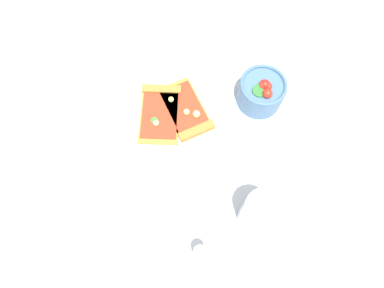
{
  "coord_description": "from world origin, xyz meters",
  "views": [
    {
      "loc": [
        0.33,
        0.02,
        0.75
      ],
      "look_at": [
        0.05,
        0.02,
        0.03
      ],
      "focal_mm": 32.19,
      "sensor_mm": 36.0,
      "label": 1
    }
  ],
  "objects_px": {
    "plate": "(170,117)",
    "pizza_slice_far": "(160,110)",
    "pizza_slice_near": "(187,112)",
    "pepper_shaker": "(200,253)",
    "paper_napkin": "(88,79)",
    "soda_glass": "(259,213)",
    "salad_bowl": "(261,92)"
  },
  "relations": [
    {
      "from": "soda_glass",
      "to": "salad_bowl",
      "type": "bearing_deg",
      "value": 175.57
    },
    {
      "from": "paper_napkin",
      "to": "soda_glass",
      "type": "bearing_deg",
      "value": 49.96
    },
    {
      "from": "pizza_slice_near",
      "to": "pepper_shaker",
      "type": "distance_m",
      "value": 0.32
    },
    {
      "from": "pizza_slice_near",
      "to": "pizza_slice_far",
      "type": "xyz_separation_m",
      "value": [
        -0.0,
        -0.06,
        -0.0
      ]
    },
    {
      "from": "plate",
      "to": "salad_bowl",
      "type": "distance_m",
      "value": 0.22
    },
    {
      "from": "salad_bowl",
      "to": "pepper_shaker",
      "type": "height_order",
      "value": "salad_bowl"
    },
    {
      "from": "plate",
      "to": "pepper_shaker",
      "type": "relative_size",
      "value": 3.22
    },
    {
      "from": "soda_glass",
      "to": "pepper_shaker",
      "type": "relative_size",
      "value": 1.67
    },
    {
      "from": "plate",
      "to": "soda_glass",
      "type": "height_order",
      "value": "soda_glass"
    },
    {
      "from": "pizza_slice_near",
      "to": "pepper_shaker",
      "type": "bearing_deg",
      "value": 5.87
    },
    {
      "from": "pizza_slice_near",
      "to": "pizza_slice_far",
      "type": "bearing_deg",
      "value": -93.58
    },
    {
      "from": "paper_napkin",
      "to": "salad_bowl",
      "type": "bearing_deg",
      "value": 83.11
    },
    {
      "from": "plate",
      "to": "pizza_slice_near",
      "type": "xyz_separation_m",
      "value": [
        -0.01,
        0.04,
        0.01
      ]
    },
    {
      "from": "plate",
      "to": "paper_napkin",
      "type": "relative_size",
      "value": 1.8
    },
    {
      "from": "pizza_slice_far",
      "to": "soda_glass",
      "type": "xyz_separation_m",
      "value": [
        0.25,
        0.22,
        0.04
      ]
    },
    {
      "from": "plate",
      "to": "soda_glass",
      "type": "relative_size",
      "value": 1.93
    },
    {
      "from": "plate",
      "to": "pizza_slice_far",
      "type": "bearing_deg",
      "value": -115.31
    },
    {
      "from": "salad_bowl",
      "to": "pizza_slice_far",
      "type": "bearing_deg",
      "value": -79.76
    },
    {
      "from": "plate",
      "to": "salad_bowl",
      "type": "relative_size",
      "value": 2.14
    },
    {
      "from": "salad_bowl",
      "to": "plate",
      "type": "bearing_deg",
      "value": -75.82
    },
    {
      "from": "plate",
      "to": "pizza_slice_far",
      "type": "relative_size",
      "value": 1.54
    },
    {
      "from": "soda_glass",
      "to": "paper_napkin",
      "type": "relative_size",
      "value": 0.93
    },
    {
      "from": "pepper_shaker",
      "to": "paper_napkin",
      "type": "bearing_deg",
      "value": -145.6
    },
    {
      "from": "salad_bowl",
      "to": "paper_napkin",
      "type": "relative_size",
      "value": 0.84
    },
    {
      "from": "soda_glass",
      "to": "paper_napkin",
      "type": "bearing_deg",
      "value": -130.04
    },
    {
      "from": "plate",
      "to": "pizza_slice_far",
      "type": "height_order",
      "value": "pizza_slice_far"
    },
    {
      "from": "salad_bowl",
      "to": "pepper_shaker",
      "type": "relative_size",
      "value": 1.51
    },
    {
      "from": "pizza_slice_near",
      "to": "paper_napkin",
      "type": "height_order",
      "value": "pizza_slice_near"
    },
    {
      "from": "pizza_slice_far",
      "to": "paper_napkin",
      "type": "distance_m",
      "value": 0.21
    },
    {
      "from": "pizza_slice_far",
      "to": "salad_bowl",
      "type": "distance_m",
      "value": 0.24
    },
    {
      "from": "paper_napkin",
      "to": "pepper_shaker",
      "type": "height_order",
      "value": "pepper_shaker"
    },
    {
      "from": "plate",
      "to": "pizza_slice_near",
      "type": "bearing_deg",
      "value": 99.94
    }
  ]
}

